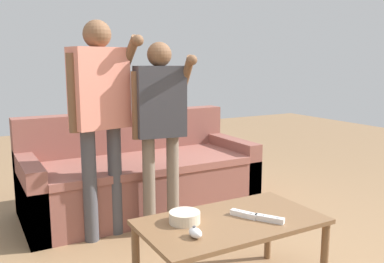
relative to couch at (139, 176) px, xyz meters
The scene contains 8 objects.
couch is the anchor object (origin of this frame).
coffee_table 1.57m from the couch, 93.36° to the right, with size 0.99×0.55×0.44m.
snack_bowl 1.53m from the couch, 102.68° to the right, with size 0.17×0.17×0.06m, color beige.
game_remote_nunchuk 1.72m from the couch, 102.68° to the right, with size 0.06×0.09×0.05m.
player_left 0.97m from the couch, 134.89° to the right, with size 0.50×0.35×1.57m.
player_center 0.86m from the couch, 96.04° to the right, with size 0.42×0.37×1.43m.
game_remote_wand_near 1.70m from the couch, 87.63° to the right, with size 0.12×0.15×0.03m.
game_remote_wand_far 1.58m from the couch, 90.34° to the right, with size 0.10×0.15×0.03m.
Camera 1 is at (-1.19, -1.74, 1.29)m, focal length 38.26 mm.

